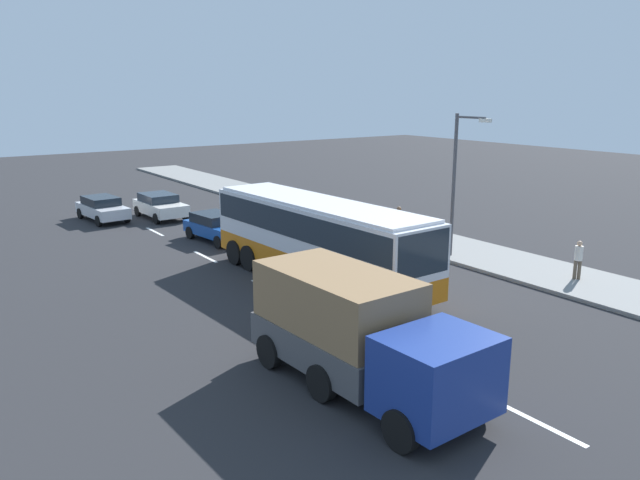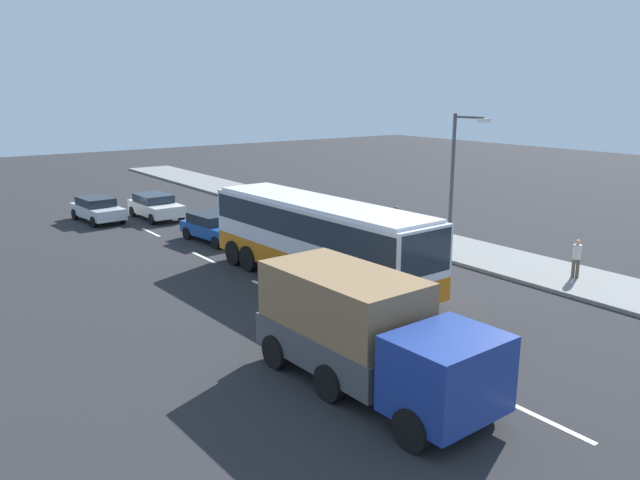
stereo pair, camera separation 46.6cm
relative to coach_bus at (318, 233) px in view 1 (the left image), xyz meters
name	(u,v)px [view 1 (the left image)]	position (x,y,z in m)	size (l,w,h in m)	color
ground_plane	(328,281)	(-0.01, 0.50, -2.09)	(120.00, 120.00, 0.00)	#28282B
sidewalk_curb	(463,250)	(-0.01, 8.52, -2.01)	(80.00, 4.00, 0.15)	gray
lane_centreline	(236,272)	(-3.26, -1.96, -2.08)	(32.17, 0.16, 0.01)	white
coach_bus	(318,233)	(0.00, 0.00, 0.00)	(11.41, 3.12, 3.36)	orange
cargo_truck	(358,331)	(7.91, -4.29, -0.52)	(7.08, 2.88, 2.94)	navy
car_silver_hatch	(102,208)	(-17.44, -3.38, -1.33)	(4.36, 2.16, 1.42)	silver
car_blue_saloon	(217,226)	(-8.96, -0.06, -1.34)	(4.21, 2.23, 1.39)	#194799
car_white_minivan	(160,205)	(-16.19, -0.29, -1.31)	(4.27, 2.11, 1.46)	white
pedestrian_near_curb	(399,221)	(-3.22, 7.25, -0.94)	(0.32, 0.32, 1.72)	black
pedestrian_at_crossing	(578,257)	(5.95, 8.57, -1.03)	(0.32, 0.32, 1.58)	brown
street_lamp	(458,175)	(0.61, 7.18, 1.80)	(1.91, 0.24, 6.42)	#47474C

